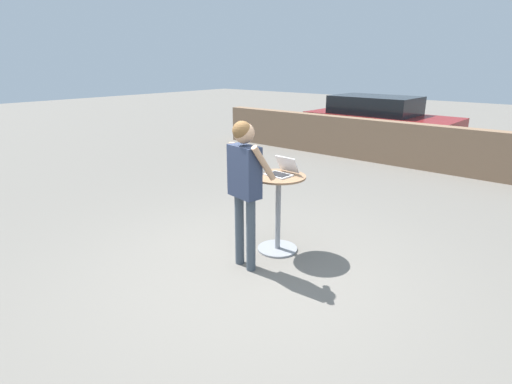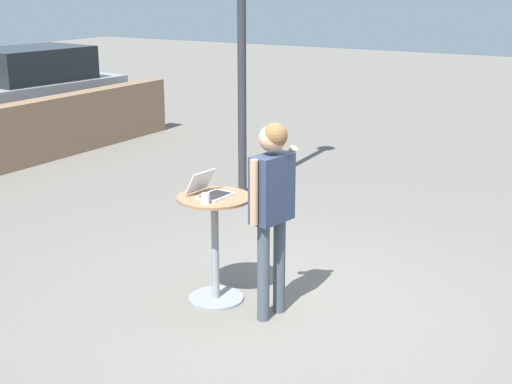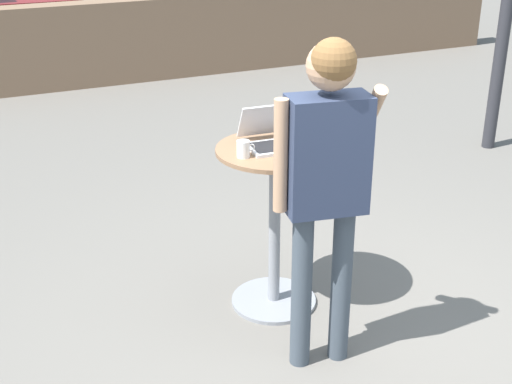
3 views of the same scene
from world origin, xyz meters
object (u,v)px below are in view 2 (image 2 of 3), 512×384
(cafe_table, at_px, (215,238))
(laptop, at_px, (210,190))
(parked_car_near_street, at_px, (28,93))
(coffee_mug, at_px, (205,199))
(standing_person, at_px, (272,195))

(cafe_table, relative_size, laptop, 2.80)
(laptop, height_order, parked_car_near_street, parked_car_near_street)
(coffee_mug, bearing_deg, laptop, 25.91)
(laptop, distance_m, standing_person, 0.68)
(coffee_mug, distance_m, standing_person, 0.60)
(coffee_mug, distance_m, parked_car_near_street, 8.67)
(laptop, bearing_deg, coffee_mug, -154.09)
(coffee_mug, xyz_separation_m, standing_person, (0.20, -0.56, 0.07))
(coffee_mug, bearing_deg, standing_person, -70.56)
(cafe_table, bearing_deg, standing_person, -92.25)
(laptop, distance_m, coffee_mug, 0.25)
(coffee_mug, relative_size, standing_person, 0.06)
(parked_car_near_street, bearing_deg, laptop, -120.97)
(cafe_table, height_order, laptop, laptop)
(standing_person, bearing_deg, laptop, 87.57)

